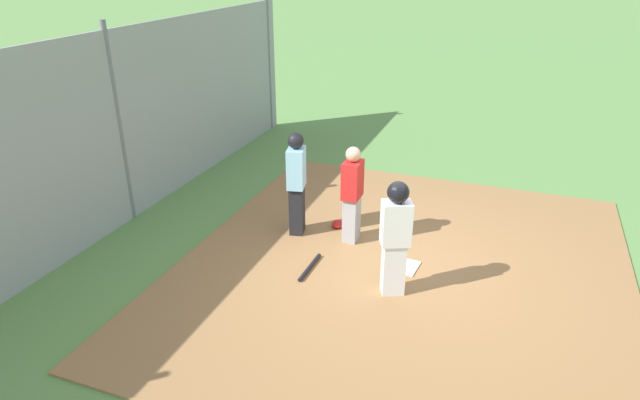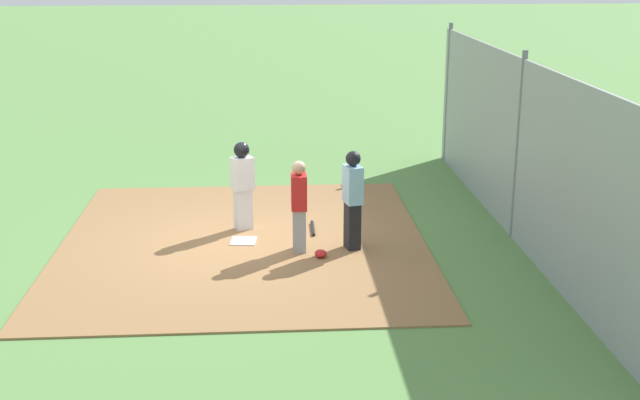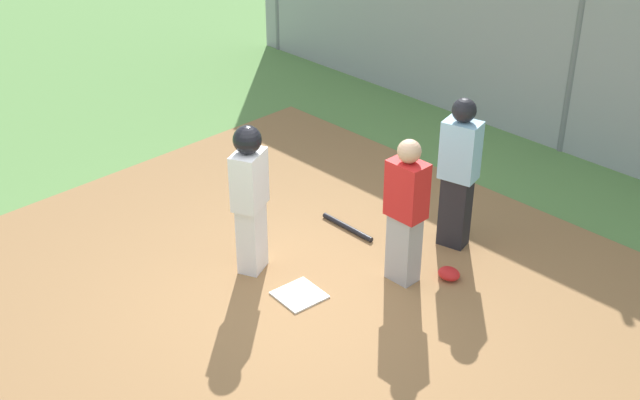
{
  "view_description": "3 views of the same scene",
  "coord_description": "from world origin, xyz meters",
  "px_view_note": "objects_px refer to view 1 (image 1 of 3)",
  "views": [
    {
      "loc": [
        6.97,
        1.31,
        4.32
      ],
      "look_at": [
        -0.55,
        -1.52,
        0.63
      ],
      "focal_mm": 30.78,
      "sensor_mm": 36.0,
      "label": 1
    },
    {
      "loc": [
        -13.66,
        -0.45,
        4.91
      ],
      "look_at": [
        -0.26,
        -1.34,
        0.85
      ],
      "focal_mm": 45.82,
      "sensor_mm": 36.0,
      "label": 2
    },
    {
      "loc": [
        -5.11,
        4.7,
        5.06
      ],
      "look_at": [
        0.31,
        -0.6,
        0.77
      ],
      "focal_mm": 47.62,
      "sensor_mm": 36.0,
      "label": 3
    }
  ],
  "objects_px": {
    "baseball_bat": "(310,267)",
    "catcher": "(352,193)",
    "catcher_mask": "(338,224)",
    "umpire": "(297,182)",
    "parked_car_green": "(34,107)",
    "runner": "(396,232)",
    "home_plate": "(403,266)"
  },
  "relations": [
    {
      "from": "baseball_bat",
      "to": "catcher",
      "type": "bearing_deg",
      "value": 165.62
    },
    {
      "from": "baseball_bat",
      "to": "catcher_mask",
      "type": "relative_size",
      "value": 3.14
    },
    {
      "from": "umpire",
      "to": "parked_car_green",
      "type": "xyz_separation_m",
      "value": [
        -2.94,
        -8.61,
        -0.32
      ]
    },
    {
      "from": "baseball_bat",
      "to": "catcher_mask",
      "type": "height_order",
      "value": "catcher_mask"
    },
    {
      "from": "runner",
      "to": "parked_car_green",
      "type": "relative_size",
      "value": 0.37
    },
    {
      "from": "umpire",
      "to": "home_plate",
      "type": "bearing_deg",
      "value": -26.69
    },
    {
      "from": "home_plate",
      "to": "runner",
      "type": "relative_size",
      "value": 0.27
    },
    {
      "from": "catcher",
      "to": "parked_car_green",
      "type": "relative_size",
      "value": 0.36
    },
    {
      "from": "catcher",
      "to": "catcher_mask",
      "type": "xyz_separation_m",
      "value": [
        -0.34,
        -0.34,
        -0.76
      ]
    },
    {
      "from": "umpire",
      "to": "parked_car_green",
      "type": "relative_size",
      "value": 0.39
    },
    {
      "from": "umpire",
      "to": "catcher_mask",
      "type": "xyz_separation_m",
      "value": [
        -0.4,
        0.57,
        -0.84
      ]
    },
    {
      "from": "umpire",
      "to": "runner",
      "type": "bearing_deg",
      "value": -44.51
    },
    {
      "from": "catcher",
      "to": "runner",
      "type": "bearing_deg",
      "value": -50.92
    },
    {
      "from": "home_plate",
      "to": "umpire",
      "type": "bearing_deg",
      "value": -103.75
    },
    {
      "from": "parked_car_green",
      "to": "runner",
      "type": "bearing_deg",
      "value": -120.65
    },
    {
      "from": "parked_car_green",
      "to": "catcher",
      "type": "bearing_deg",
      "value": -116.14
    },
    {
      "from": "home_plate",
      "to": "baseball_bat",
      "type": "xyz_separation_m",
      "value": [
        0.55,
        -1.26,
        0.02
      ]
    },
    {
      "from": "umpire",
      "to": "catcher_mask",
      "type": "relative_size",
      "value": 7.17
    },
    {
      "from": "home_plate",
      "to": "catcher_mask",
      "type": "distance_m",
      "value": 1.57
    },
    {
      "from": "baseball_bat",
      "to": "parked_car_green",
      "type": "xyz_separation_m",
      "value": [
        -3.96,
        -9.23,
        0.55
      ]
    },
    {
      "from": "runner",
      "to": "home_plate",
      "type": "bearing_deg",
      "value": -23.57
    },
    {
      "from": "home_plate",
      "to": "parked_car_green",
      "type": "height_order",
      "value": "parked_car_green"
    },
    {
      "from": "baseball_bat",
      "to": "runner",
      "type": "bearing_deg",
      "value": 84.13
    },
    {
      "from": "runner",
      "to": "parked_car_green",
      "type": "xyz_separation_m",
      "value": [
        -4.11,
        -10.51,
        -0.35
      ]
    },
    {
      "from": "parked_car_green",
      "to": "home_plate",
      "type": "bearing_deg",
      "value": -117.26
    },
    {
      "from": "umpire",
      "to": "parked_car_green",
      "type": "bearing_deg",
      "value": 148.18
    },
    {
      "from": "catcher",
      "to": "baseball_bat",
      "type": "bearing_deg",
      "value": -104.93
    },
    {
      "from": "umpire",
      "to": "parked_car_green",
      "type": "distance_m",
      "value": 9.11
    },
    {
      "from": "catcher",
      "to": "catcher_mask",
      "type": "relative_size",
      "value": 6.6
    },
    {
      "from": "home_plate",
      "to": "umpire",
      "type": "relative_size",
      "value": 0.26
    },
    {
      "from": "home_plate",
      "to": "runner",
      "type": "height_order",
      "value": "runner"
    },
    {
      "from": "umpire",
      "to": "parked_car_green",
      "type": "height_order",
      "value": "umpire"
    }
  ]
}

